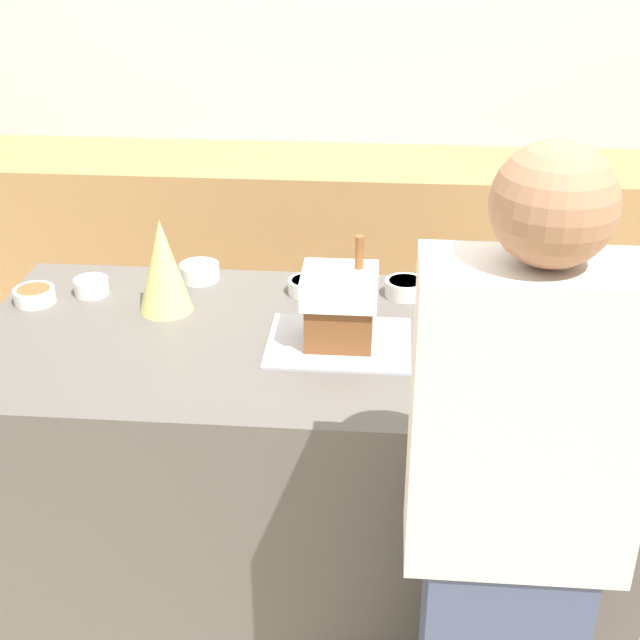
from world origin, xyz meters
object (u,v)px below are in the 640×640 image
object	(u,v)px
candy_bowl_center_rear	(405,287)
candy_bowl_behind_tray	(307,286)
person	(513,528)
decorative_tree	(163,266)
baking_tray	(339,343)
candy_bowl_far_left	(91,286)
gingerbread_house	(340,305)
candy_bowl_far_right	(540,321)
candy_bowl_beside_tree	(199,271)
cookbook	(474,318)
candy_bowl_near_tray_left	(523,299)
candy_bowl_front_corner	(34,295)

from	to	relation	value
candy_bowl_center_rear	candy_bowl_behind_tray	distance (m)	0.31
person	decorative_tree	bearing A→B (deg)	136.87
baking_tray	candy_bowl_far_left	world-z (taller)	candy_bowl_far_left
baking_tray	gingerbread_house	bearing A→B (deg)	29.10
candy_bowl_far_left	candy_bowl_far_right	bearing A→B (deg)	-5.26
candy_bowl_beside_tree	person	size ratio (longest dim) A/B	0.07
decorative_tree	candy_bowl_far_right	world-z (taller)	decorative_tree
gingerbread_house	candy_bowl_far_right	distance (m)	0.60
gingerbread_house	candy_bowl_far_right	size ratio (longest dim) A/B	2.87
candy_bowl_behind_tray	cookbook	world-z (taller)	candy_bowl_behind_tray
baking_tray	decorative_tree	world-z (taller)	decorative_tree
candy_bowl_near_tray_left	candy_bowl_beside_tree	bearing A→B (deg)	173.20
candy_bowl_near_tray_left	person	bearing A→B (deg)	-97.60
candy_bowl_near_tray_left	candy_bowl_far_right	size ratio (longest dim) A/B	1.08
candy_bowl_front_corner	candy_bowl_center_rear	bearing A→B (deg)	7.14
candy_bowl_near_tray_left	person	world-z (taller)	person
candy_bowl_beside_tree	person	distance (m)	1.43
baking_tray	gingerbread_house	size ratio (longest dim) A/B	1.30
candy_bowl_near_tray_left	candy_bowl_beside_tree	world-z (taller)	candy_bowl_beside_tree
gingerbread_house	candy_bowl_beside_tree	world-z (taller)	gingerbread_house
candy_bowl_near_tray_left	candy_bowl_center_rear	distance (m)	0.36
baking_tray	candy_bowl_near_tray_left	world-z (taller)	candy_bowl_near_tray_left
candy_bowl_behind_tray	candy_bowl_near_tray_left	bearing A→B (deg)	-4.16
candy_bowl_near_tray_left	candy_bowl_behind_tray	size ratio (longest dim) A/B	0.96
candy_bowl_center_rear	candy_bowl_far_right	world-z (taller)	same
candy_bowl_beside_tree	person	world-z (taller)	person
candy_bowl_near_tray_left	person	size ratio (longest dim) A/B	0.07
decorative_tree	candy_bowl_center_rear	world-z (taller)	decorative_tree
cookbook	person	distance (m)	0.89
gingerbread_house	candy_bowl_center_rear	distance (m)	0.39
candy_bowl_behind_tray	candy_bowl_front_corner	bearing A→B (deg)	-170.74
person	candy_bowl_front_corner	bearing A→B (deg)	146.46
decorative_tree	person	bearing A→B (deg)	-43.13
person	candy_bowl_beside_tree	bearing A→B (deg)	128.66
gingerbread_house	candy_bowl_near_tray_left	size ratio (longest dim) A/B	2.66
candy_bowl_center_rear	candy_bowl_far_right	bearing A→B (deg)	-26.79
gingerbread_house	cookbook	distance (m)	0.44
candy_bowl_behind_tray	cookbook	bearing A→B (deg)	-16.55
candy_bowl_front_corner	candy_bowl_far_right	bearing A→B (deg)	-2.02
candy_bowl_far_right	candy_bowl_front_corner	bearing A→B (deg)	177.98
candy_bowl_far_right	cookbook	world-z (taller)	candy_bowl_far_right
candy_bowl_behind_tray	candy_bowl_far_right	bearing A→B (deg)	-15.23
baking_tray	person	bearing A→B (deg)	-60.07
gingerbread_house	cookbook	bearing A→B (deg)	24.13
decorative_tree	candy_bowl_far_right	size ratio (longest dim) A/B	2.69
candy_bowl_far_left	candy_bowl_far_right	size ratio (longest dim) A/B	0.98
candy_bowl_center_rear	person	distance (m)	1.08
gingerbread_house	candy_bowl_front_corner	xyz separation A→B (m)	(-0.96, 0.19, -0.10)
baking_tray	person	distance (m)	0.83
candy_bowl_front_corner	person	distance (m)	1.64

